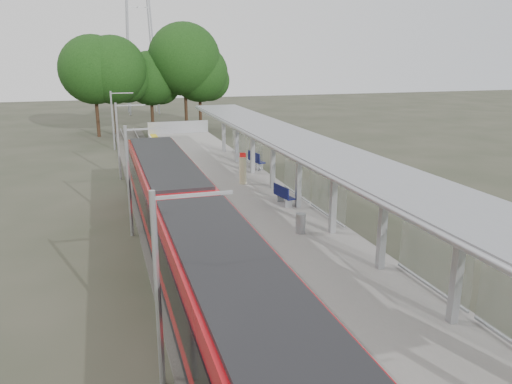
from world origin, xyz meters
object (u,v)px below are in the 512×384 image
train (189,234)px  info_pillar_far (243,170)px  bench_mid (283,195)px  litter_bin (301,223)px  bench_far (255,160)px

train → info_pillar_far: bearing=64.3°
bench_mid → litter_bin: bearing=-109.9°
bench_mid → bench_far: 8.76m
train → info_pillar_far: size_ratio=14.47×
train → litter_bin: (5.15, 1.51, -0.61)m
bench_far → info_pillar_far: 4.31m
bench_far → bench_mid: bearing=-107.4°
bench_mid → bench_far: size_ratio=0.89×
bench_mid → litter_bin: size_ratio=1.74×
train → info_pillar_far: (5.12, 10.64, -0.23)m
info_pillar_far → litter_bin: size_ratio=2.14×
train → bench_mid: (5.91, 5.78, -0.51)m
bench_far → litter_bin: size_ratio=1.96×
bench_far → litter_bin: bench_far is taller
train → litter_bin: size_ratio=31.00×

